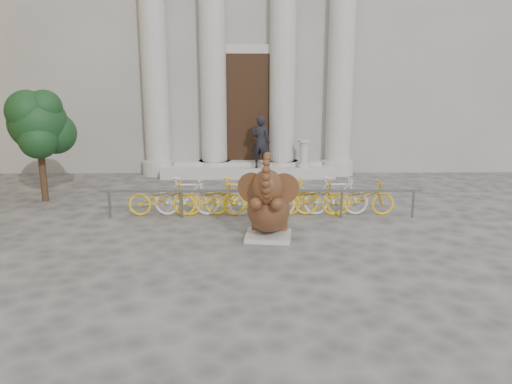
{
  "coord_description": "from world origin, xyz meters",
  "views": [
    {
      "loc": [
        0.09,
        -7.84,
        3.55
      ],
      "look_at": [
        0.2,
        2.4,
        1.1
      ],
      "focal_mm": 35.0,
      "sensor_mm": 36.0,
      "label": 1
    }
  ],
  "objects_px": {
    "elephant_statue": "(268,207)",
    "tree": "(39,124)",
    "pedestrian": "(261,142)",
    "bike_rack": "(262,196)"
  },
  "relations": [
    {
      "from": "tree",
      "to": "pedestrian",
      "type": "height_order",
      "value": "tree"
    },
    {
      "from": "elephant_statue",
      "to": "pedestrian",
      "type": "relative_size",
      "value": 1.09
    },
    {
      "from": "bike_rack",
      "to": "tree",
      "type": "height_order",
      "value": "tree"
    },
    {
      "from": "pedestrian",
      "to": "bike_rack",
      "type": "bearing_deg",
      "value": 104.29
    },
    {
      "from": "elephant_statue",
      "to": "bike_rack",
      "type": "relative_size",
      "value": 0.25
    },
    {
      "from": "elephant_statue",
      "to": "pedestrian",
      "type": "bearing_deg",
      "value": 96.64
    },
    {
      "from": "elephant_statue",
      "to": "tree",
      "type": "relative_size",
      "value": 0.63
    },
    {
      "from": "elephant_statue",
      "to": "bike_rack",
      "type": "xyz_separation_m",
      "value": [
        -0.11,
        1.86,
        -0.21
      ]
    },
    {
      "from": "tree",
      "to": "pedestrian",
      "type": "xyz_separation_m",
      "value": [
        6.16,
        3.09,
        -0.91
      ]
    },
    {
      "from": "elephant_statue",
      "to": "tree",
      "type": "xyz_separation_m",
      "value": [
        -6.2,
        3.38,
        1.46
      ]
    }
  ]
}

